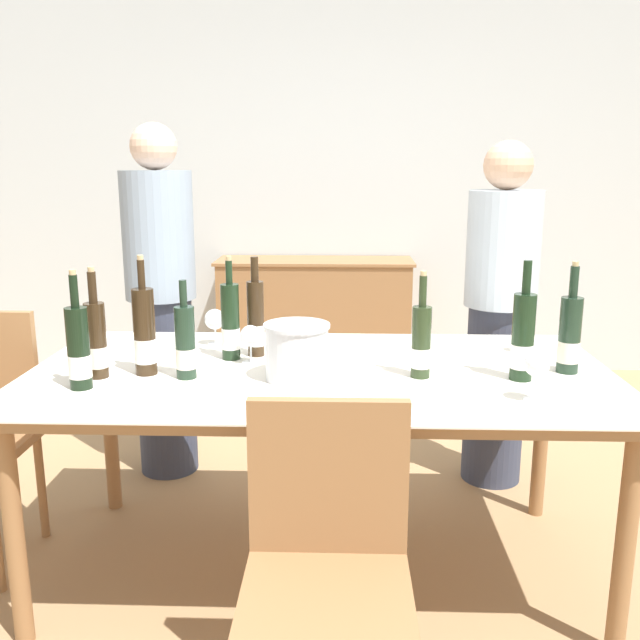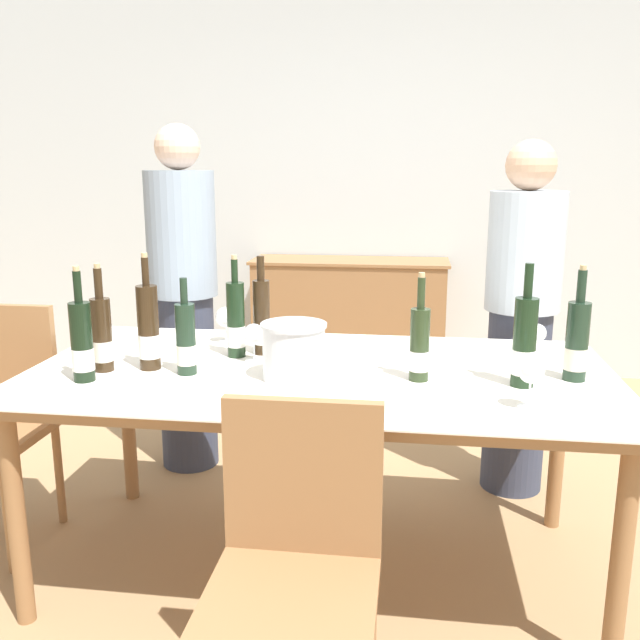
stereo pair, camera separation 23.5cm
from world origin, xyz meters
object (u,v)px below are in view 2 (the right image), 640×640
at_px(wine_bottle_2, 186,341).
at_px(wine_bottle_4, 82,343).
at_px(wine_bottle_1, 262,319).
at_px(wine_glass_2, 226,318).
at_px(wine_bottle_7, 149,330).
at_px(chair_near_front, 296,555).
at_px(wine_bottle_8, 576,342).
at_px(wine_glass_1, 254,336).
at_px(wine_bottle_3, 420,345).
at_px(wine_bottle_0, 524,344).
at_px(person_host, 184,301).
at_px(ice_bucket, 294,349).
at_px(dining_table, 320,386).
at_px(person_guest_left, 521,321).
at_px(wine_glass_0, 531,372).
at_px(wine_glass_3, 537,334).
at_px(wine_bottle_6, 102,335).
at_px(sideboard_cabinet, 349,319).
at_px(wine_bottle_5, 236,322).

xyz_separation_m(wine_bottle_2, wine_bottle_4, (-0.32, -0.12, 0.01)).
bearing_deg(wine_bottle_1, wine_glass_2, 139.84).
bearing_deg(wine_bottle_7, chair_near_front, -47.27).
xyz_separation_m(wine_bottle_1, wine_bottle_7, (-0.35, -0.25, 0.00)).
bearing_deg(wine_bottle_8, wine_glass_1, 176.69).
relative_size(wine_bottle_1, wine_bottle_3, 1.03).
relative_size(wine_bottle_0, person_host, 0.24).
bearing_deg(wine_bottle_3, ice_bucket, -175.10).
distance_m(dining_table, person_host, 1.15).
bearing_deg(wine_glass_1, person_guest_left, 34.23).
bearing_deg(wine_glass_2, wine_bottle_1, -40.16).
bearing_deg(wine_glass_0, wine_glass_3, 78.67).
bearing_deg(wine_bottle_6, sideboard_cabinet, 75.75).
height_order(wine_bottle_5, wine_glass_1, wine_bottle_5).
bearing_deg(dining_table, wine_bottle_3, -12.12).
bearing_deg(wine_bottle_1, chair_near_front, -72.78).
relative_size(wine_bottle_1, wine_bottle_7, 0.91).
bearing_deg(wine_bottle_6, wine_bottle_2, 0.70).
height_order(wine_bottle_7, person_guest_left, person_guest_left).
distance_m(chair_near_front, person_host, 1.83).
bearing_deg(wine_bottle_4, wine_bottle_2, 21.29).
distance_m(ice_bucket, wine_bottle_4, 0.70).
bearing_deg(wine_glass_2, wine_bottle_7, -112.20).
relative_size(sideboard_cabinet, wine_bottle_0, 3.37).
relative_size(ice_bucket, wine_glass_0, 1.43).
xyz_separation_m(dining_table, wine_bottle_2, (-0.45, -0.11, 0.18)).
distance_m(wine_glass_1, person_host, 0.93).
bearing_deg(wine_bottle_7, wine_glass_3, 13.35).
bearing_deg(wine_bottle_5, wine_bottle_1, 29.80).
height_order(wine_bottle_3, wine_glass_0, wine_bottle_3).
relative_size(wine_bottle_4, person_guest_left, 0.24).
distance_m(sideboard_cabinet, dining_table, 2.41).
xyz_separation_m(wine_bottle_0, wine_bottle_3, (-0.33, 0.02, -0.02)).
height_order(ice_bucket, wine_bottle_7, wine_bottle_7).
relative_size(wine_glass_2, person_guest_left, 0.09).
relative_size(wine_bottle_3, wine_glass_2, 2.51).
relative_size(wine_bottle_4, wine_glass_2, 2.66).
distance_m(dining_table, wine_glass_3, 0.84).
relative_size(wine_bottle_5, wine_bottle_6, 1.02).
relative_size(wine_bottle_1, wine_glass_2, 2.59).
relative_size(wine_bottle_0, person_guest_left, 0.25).
distance_m(wine_bottle_4, wine_bottle_6, 0.12).
bearing_deg(chair_near_front, wine_bottle_0, 46.73).
bearing_deg(wine_glass_2, chair_near_front, -66.52).
height_order(dining_table, wine_bottle_7, wine_bottle_7).
height_order(ice_bucket, person_host, person_host).
relative_size(wine_bottle_0, wine_bottle_4, 1.04).
xyz_separation_m(wine_bottle_4, person_host, (-0.02, 1.07, -0.06)).
relative_size(wine_bottle_5, wine_bottle_8, 0.99).
height_order(ice_bucket, wine_bottle_8, wine_bottle_8).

